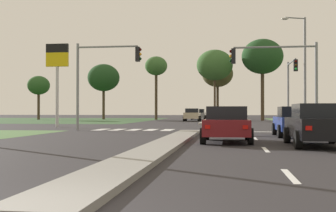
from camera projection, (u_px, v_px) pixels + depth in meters
ground_plane at (200, 127)px, 34.80m from camera, size 200.00×200.00×0.00m
grass_verge_far_left at (30, 120)px, 62.56m from camera, size 35.00×35.00×0.01m
median_island_near at (165, 145)px, 15.98m from camera, size 1.20×22.00×0.14m
median_island_far at (212, 120)px, 59.57m from camera, size 1.20×36.00×0.14m
lane_dash_near at (290, 176)px, 8.80m from camera, size 0.14×2.00×0.01m
lane_dash_second at (266, 150)px, 14.74m from camera, size 0.14×2.00×0.01m
lane_dash_third at (255, 139)px, 20.68m from camera, size 0.14×2.00×0.01m
stop_bar_near at (254, 132)px, 27.35m from camera, size 6.40×0.50×0.01m
crosswalk_bar_near at (101, 130)px, 30.53m from camera, size 0.70×2.80×0.01m
crosswalk_bar_second at (118, 130)px, 30.37m from camera, size 0.70×2.80×0.01m
crosswalk_bar_third at (134, 130)px, 30.21m from camera, size 0.70×2.80×0.01m
crosswalk_bar_fourth at (151, 130)px, 30.06m from camera, size 0.70×2.80×0.01m
crosswalk_bar_fifth at (168, 130)px, 29.90m from camera, size 0.70×2.80×0.01m
car_black_near at (317, 125)px, 16.23m from camera, size 1.95×4.56×1.55m
car_blue_second at (296, 121)px, 22.28m from camera, size 2.05×4.38×1.50m
car_grey_third at (199, 114)px, 65.87m from camera, size 2.06×4.53×1.56m
car_beige_fourth at (192, 115)px, 56.28m from camera, size 2.07×4.33×1.59m
car_maroon_fifth at (227, 124)px, 18.39m from camera, size 2.02×4.37×1.47m
traffic_signal_far_right at (291, 80)px, 38.58m from camera, size 0.32×4.97×5.73m
traffic_signal_near_right at (283, 70)px, 27.54m from camera, size 5.38×0.32×5.51m
traffic_signal_near_left at (100, 71)px, 29.14m from camera, size 4.39×0.32×5.73m
street_lamp_second at (303, 65)px, 36.60m from camera, size 2.05×0.94×9.00m
fuel_price_totem at (57, 66)px, 35.18m from camera, size 1.80×0.24×6.59m
treeline_near at (39, 86)px, 64.99m from camera, size 3.23×3.23×6.39m
treeline_second at (104, 78)px, 66.80m from camera, size 4.78×4.78×8.31m
treeline_third at (156, 67)px, 65.16m from camera, size 3.26×3.26×9.27m
treeline_fourth at (215, 65)px, 60.12m from camera, size 4.88×4.88×9.55m
treeline_fifth at (218, 74)px, 63.59m from camera, size 4.42×4.42×8.45m
treeline_sixth at (262, 57)px, 58.46m from camera, size 5.40×5.40×10.73m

